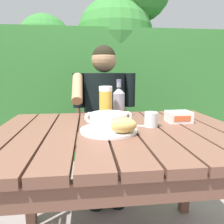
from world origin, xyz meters
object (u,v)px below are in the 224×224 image
chair_near_diner (103,133)px  person_eating (104,111)px  soup_bowl (109,121)px  beer_glass (106,104)px  beer_bottle (119,102)px  butter_tub (178,117)px  table_knife (131,126)px  bread_roll (123,125)px  serving_plate (109,130)px  water_glass_small (151,119)px

chair_near_diner → person_eating: (-0.00, -0.20, 0.24)m
soup_bowl → beer_glass: bearing=88.7°
chair_near_diner → beer_bottle: 0.72m
beer_glass → beer_bottle: (0.08, 0.07, -0.00)m
butter_tub → table_knife: 0.28m
butter_tub → soup_bowl: bearing=-161.1°
beer_glass → butter_tub: bearing=-9.5°
beer_bottle → butter_tub: 0.34m
bread_roll → table_knife: 0.16m
serving_plate → beer_bottle: beer_bottle is taller
chair_near_diner → table_knife: chair_near_diner is taller
chair_near_diner → water_glass_small: chair_near_diner is taller
bread_roll → table_knife: size_ratio=0.74×
serving_plate → table_knife: 0.14m
beer_glass → water_glass_small: beer_glass is taller
serving_plate → table_knife: bearing=31.3°
bread_roll → serving_plate: bearing=130.6°
serving_plate → beer_glass: (0.00, 0.20, 0.09)m
person_eating → bread_roll: 0.76m
chair_near_diner → butter_tub: bearing=-64.8°
serving_plate → butter_tub: bearing=18.9°
chair_near_diner → serving_plate: bearing=-92.6°
chair_near_diner → soup_bowl: (-0.04, -0.88, 0.33)m
bread_roll → beer_bottle: beer_bottle is taller
beer_bottle → butter_tub: size_ratio=1.76×
beer_bottle → serving_plate: bearing=-107.6°
chair_near_diner → beer_bottle: size_ratio=4.23×
butter_tub → water_glass_small: bearing=-156.4°
person_eating → water_glass_small: (0.18, -0.63, 0.08)m
butter_tub → beer_glass: bearing=170.5°
chair_near_diner → bread_roll: (0.02, -0.95, 0.32)m
soup_bowl → table_knife: size_ratio=1.30×
water_glass_small → table_knife: water_glass_small is taller
chair_near_diner → serving_plate: chair_near_diner is taller
serving_plate → soup_bowl: bearing=180.0°
chair_near_diner → soup_bowl: size_ratio=4.35×
bread_roll → beer_glass: 0.28m
person_eating → soup_bowl: 0.69m
person_eating → butter_tub: bearing=-57.2°
person_eating → water_glass_small: 0.66m
chair_near_diner → beer_bottle: (0.05, -0.61, 0.37)m
water_glass_small → bread_roll: bearing=-142.2°
chair_near_diner → butter_tub: chair_near_diner is taller
serving_plate → water_glass_small: water_glass_small is taller
serving_plate → butter_tub: size_ratio=2.05×
bread_roll → beer_bottle: size_ratio=0.56×
person_eating → table_knife: person_eating is taller
water_glass_small → butter_tub: water_glass_small is taller
chair_near_diner → butter_tub: size_ratio=7.46×
bread_roll → person_eating: bearing=91.5°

